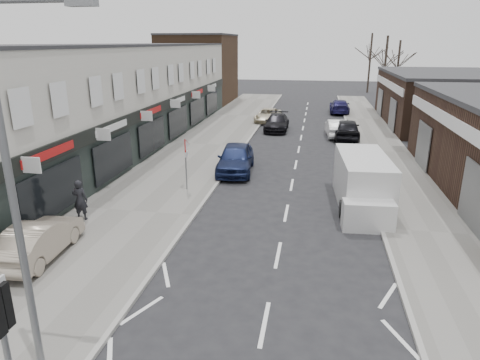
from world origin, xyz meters
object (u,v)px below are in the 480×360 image
at_px(parked_car_left_a, 236,158).
at_px(parked_car_right_a, 336,128).
at_px(parked_car_right_b, 347,129).
at_px(parked_car_right_c, 340,106).
at_px(sedan_on_pavement, 39,240).
at_px(pedestrian, 80,200).
at_px(parked_car_left_b, 277,123).
at_px(traffic_light, 0,321).
at_px(warning_sign, 186,149).
at_px(white_van, 363,183).
at_px(parked_car_left_c, 268,115).
at_px(street_lamp, 19,185).

height_order(parked_car_left_a, parked_car_right_a, parked_car_left_a).
bearing_deg(parked_car_right_b, parked_car_right_c, -88.97).
xyz_separation_m(sedan_on_pavement, parked_car_right_a, (10.84, 22.73, -0.09)).
distance_m(sedan_on_pavement, pedestrian, 3.33).
relative_size(parked_car_left_a, parked_car_left_b, 1.02).
distance_m(traffic_light, warning_sign, 14.04).
relative_size(white_van, pedestrian, 3.49).
relative_size(warning_sign, parked_car_left_c, 0.59).
height_order(parked_car_right_a, parked_car_right_b, parked_car_right_b).
bearing_deg(parked_car_left_a, parked_car_left_b, 80.08).
height_order(parked_car_left_a, parked_car_left_c, parked_car_left_a).
bearing_deg(parked_car_left_a, street_lamp, -98.40).
bearing_deg(traffic_light, parked_car_right_a, 76.13).
bearing_deg(traffic_light, parked_car_right_b, 74.25).
bearing_deg(traffic_light, warning_sign, 93.10).
bearing_deg(white_van, parked_car_left_c, 104.14).
height_order(parked_car_left_c, parked_car_right_c, parked_car_right_c).
height_order(parked_car_left_b, parked_car_left_c, parked_car_left_b).
height_order(traffic_light, white_van, traffic_light).
bearing_deg(warning_sign, traffic_light, -86.90).
bearing_deg(white_van, sedan_on_pavement, -151.09).
bearing_deg(parked_car_left_c, street_lamp, -88.12).
height_order(parked_car_right_a, parked_car_right_c, parked_car_right_c).
distance_m(street_lamp, parked_car_right_b, 28.24).
bearing_deg(parked_car_right_b, parked_car_left_a, 56.85).
height_order(pedestrian, parked_car_right_c, pedestrian).
xyz_separation_m(traffic_light, sedan_on_pavement, (-3.70, 6.20, -1.63)).
height_order(parked_car_left_a, parked_car_left_b, parked_car_left_a).
xyz_separation_m(parked_car_left_a, parked_car_right_b, (6.90, 10.16, -0.02)).
relative_size(white_van, parked_car_right_c, 1.23).
distance_m(parked_car_left_b, parked_car_right_c, 12.04).
xyz_separation_m(parked_car_left_c, parked_car_right_a, (6.14, -5.57, 0.06)).
relative_size(traffic_light, sedan_on_pavement, 0.77).
bearing_deg(parked_car_right_a, traffic_light, 72.27).
relative_size(traffic_light, parked_car_left_a, 0.64).
height_order(warning_sign, parked_car_left_a, warning_sign).
relative_size(traffic_light, pedestrian, 1.78).
height_order(sedan_on_pavement, parked_car_left_b, sedan_on_pavement).
xyz_separation_m(parked_car_left_b, parked_car_left_c, (-1.20, 3.93, -0.06)).
bearing_deg(parked_car_left_c, parked_car_right_c, 47.86).
bearing_deg(parked_car_right_b, white_van, 90.44).
distance_m(parked_car_left_a, parked_car_right_a, 12.66).
relative_size(parked_car_left_c, parked_car_right_c, 0.92).
xyz_separation_m(white_van, parked_car_left_b, (-5.55, 17.05, -0.41)).
bearing_deg(parked_car_right_c, parked_car_right_b, 90.27).
xyz_separation_m(street_lamp, parked_car_right_a, (7.27, 27.71, -3.93)).
height_order(parked_car_right_b, parked_car_right_c, parked_car_right_b).
relative_size(parked_car_right_b, parked_car_right_c, 0.96).
bearing_deg(white_van, parked_car_right_a, 88.56).
relative_size(street_lamp, pedestrian, 4.60).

